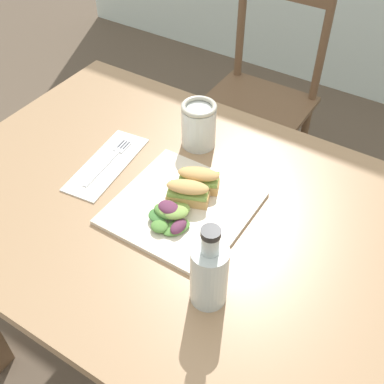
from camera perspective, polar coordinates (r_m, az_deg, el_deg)
ground_plane at (r=1.68m, az=-4.02°, el=-19.47°), size 7.61×7.61×0.00m
dining_table at (r=1.16m, az=-1.11°, el=-6.49°), size 1.18×0.80×0.74m
chair_wooden_far at (r=1.93m, az=7.96°, el=10.69°), size 0.40×0.40×0.87m
plate_lunch at (r=1.05m, az=-1.16°, el=-1.87°), size 0.29×0.29×0.01m
sandwich_half_front at (r=1.04m, az=-0.50°, el=0.02°), size 0.10×0.08×0.06m
sandwich_half_back at (r=1.07m, az=0.81°, el=1.60°), size 0.10×0.08×0.06m
salad_mixed_greens at (r=1.01m, az=-2.61°, el=-2.65°), size 0.11×0.13×0.04m
napkin_folded at (r=1.18m, az=-10.18°, el=3.33°), size 0.12×0.26×0.00m
fork_on_napkin at (r=1.19m, az=-9.74°, el=3.96°), size 0.04×0.19×0.00m
bottle_cold_brew at (r=0.86m, az=2.06°, el=-10.06°), size 0.07×0.07×0.19m
mason_jar_iced_tea at (r=1.20m, az=0.81°, el=7.84°), size 0.09×0.09×0.12m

